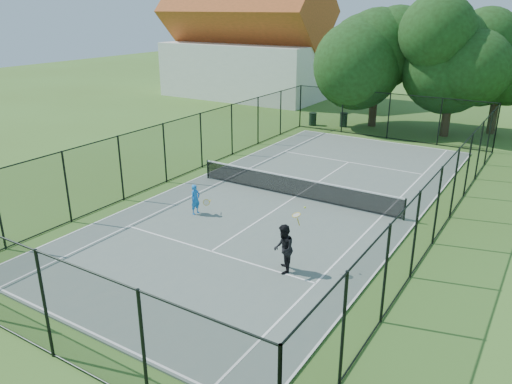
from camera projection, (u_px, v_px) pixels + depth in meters
The scene contains 12 objects.
ground at pixel (295, 198), 22.87m from camera, with size 120.00×120.00×0.00m, color #416422.
tennis_court at pixel (295, 197), 22.86m from camera, with size 11.00×24.00×0.06m, color #586760.
tennis_net at pixel (296, 186), 22.67m from camera, with size 10.08×0.08×0.95m.
fence at pixel (296, 167), 22.34m from camera, with size 13.10×26.10×3.00m.
tree_near_left at pixel (377, 55), 34.91m from camera, with size 6.31×6.31×8.23m.
tree_near_mid at pixel (454, 60), 32.06m from camera, with size 6.23×6.23×8.15m.
tree_near_right at pixel (502, 64), 32.89m from camera, with size 5.33×5.33×7.36m.
building at pixel (246, 44), 47.06m from camera, with size 15.30×8.15×11.87m.
trash_bin_left at pixel (313, 119), 36.70m from camera, with size 0.58×0.58×0.92m.
trash_bin_right at pixel (344, 120), 36.27m from camera, with size 0.58×0.58×1.01m.
player_blue at pixel (196, 199), 20.79m from camera, with size 0.77×0.50×1.29m.
player_black at pixel (284, 249), 16.15m from camera, with size 0.93×1.23×2.15m.
Camera 1 is at (9.80, -19.02, 8.26)m, focal length 35.00 mm.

